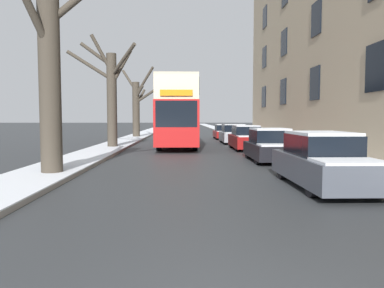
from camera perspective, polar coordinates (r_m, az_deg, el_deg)
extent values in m
cube|color=gray|center=(56.32, -6.07, 2.05)|extent=(2.23, 130.00, 0.13)
cube|color=white|center=(56.32, -6.07, 2.13)|extent=(2.21, 130.00, 0.03)
cube|color=gray|center=(56.46, 4.76, 2.06)|extent=(2.23, 130.00, 0.13)
cube|color=white|center=(56.46, 4.76, 2.14)|extent=(2.21, 130.00, 0.03)
cube|color=black|center=(15.72, 26.17, 10.44)|extent=(0.08, 1.40, 1.80)
cube|color=black|center=(21.56, 18.21, 8.77)|extent=(0.08, 1.40, 1.80)
cube|color=black|center=(27.64, 13.73, 7.74)|extent=(0.08, 1.40, 1.80)
cube|color=black|center=(33.83, 10.89, 7.07)|extent=(0.08, 1.40, 1.80)
cube|color=black|center=(22.13, 18.41, 17.68)|extent=(0.08, 1.40, 1.80)
cube|color=black|center=(28.08, 13.85, 14.77)|extent=(0.08, 1.40, 1.80)
cube|color=black|center=(34.19, 10.97, 12.84)|extent=(0.08, 1.40, 1.80)
cube|color=black|center=(34.90, 11.05, 18.43)|extent=(0.08, 1.40, 1.80)
cylinder|color=#423A30|center=(12.99, -20.88, 10.30)|extent=(0.68, 0.68, 6.79)
cylinder|color=#423A30|center=(13.35, -17.72, 19.83)|extent=(1.68, 0.59, 1.54)
cylinder|color=#423A30|center=(13.99, -21.36, 16.01)|extent=(0.95, 1.67, 2.35)
cylinder|color=#423A30|center=(23.76, -12.11, 6.35)|extent=(0.61, 0.61, 5.87)
cylinder|color=#423A30|center=(23.72, -10.75, 11.37)|extent=(1.45, 0.49, 2.18)
cylinder|color=#423A30|center=(23.92, -13.62, 13.27)|extent=(1.33, 0.78, 2.23)
cylinder|color=#423A30|center=(24.18, -15.34, 11.47)|extent=(2.76, 0.33, 1.84)
cylinder|color=#423A30|center=(24.18, -14.39, 13.06)|extent=(1.94, 0.33, 1.48)
cylinder|color=#423A30|center=(22.96, -10.53, 12.40)|extent=(1.90, 2.03, 1.78)
cylinder|color=#423A30|center=(36.31, -8.52, 5.11)|extent=(0.68, 0.68, 5.34)
cylinder|color=#423A30|center=(35.88, -8.04, 7.83)|extent=(1.04, 1.19, 1.28)
cylinder|color=#423A30|center=(37.58, -9.53, 9.51)|extent=(1.79, 2.29, 2.33)
cylinder|color=#423A30|center=(35.70, -7.29, 9.42)|extent=(2.03, 1.63, 2.65)
cylinder|color=#423A30|center=(35.90, -7.12, 7.24)|extent=(2.06, 0.97, 1.36)
cylinder|color=#423A30|center=(36.94, -7.90, 6.98)|extent=(0.97, 1.53, 1.76)
cube|color=red|center=(25.27, -2.19, 3.33)|extent=(2.47, 10.67, 2.58)
cube|color=beige|center=(25.32, -2.20, 7.76)|extent=(2.42, 10.45, 1.33)
cube|color=beige|center=(25.38, -2.21, 9.40)|extent=(2.42, 10.45, 0.12)
cube|color=black|center=(25.26, -2.19, 4.46)|extent=(2.50, 9.39, 1.34)
cube|color=black|center=(25.32, -2.20, 7.91)|extent=(2.50, 9.39, 1.01)
cube|color=black|center=(19.95, -2.40, 4.60)|extent=(2.22, 0.06, 1.41)
cube|color=orange|center=(19.99, -2.41, 7.83)|extent=(1.73, 0.05, 0.32)
cylinder|color=black|center=(22.15, -5.05, 0.30)|extent=(0.30, 1.00, 1.00)
cylinder|color=black|center=(22.12, 0.47, 0.31)|extent=(0.30, 1.00, 1.00)
cylinder|color=black|center=(28.32, -4.26, 1.10)|extent=(0.30, 1.00, 1.00)
cylinder|color=black|center=(28.29, 0.06, 1.10)|extent=(0.30, 1.00, 1.00)
cube|color=#474C56|center=(10.96, 19.31, -3.52)|extent=(1.74, 4.54, 0.70)
cube|color=black|center=(11.06, 19.05, -0.12)|extent=(1.49, 2.27, 0.57)
cube|color=white|center=(11.05, 19.09, 1.57)|extent=(1.46, 2.16, 0.08)
cube|color=white|center=(9.43, 22.82, -2.44)|extent=(1.56, 1.19, 0.06)
cylinder|color=black|center=(9.46, 17.89, -5.84)|extent=(0.20, 0.65, 0.65)
cylinder|color=black|center=(10.06, 26.11, -5.47)|extent=(0.20, 0.65, 0.65)
cylinder|color=black|center=(12.04, 13.60, -3.69)|extent=(0.20, 0.65, 0.65)
cylinder|color=black|center=(12.51, 20.34, -3.54)|extent=(0.20, 0.65, 0.65)
cube|color=black|center=(16.88, 11.84, -0.97)|extent=(1.77, 3.92, 0.62)
cube|color=black|center=(16.99, 11.75, 1.11)|extent=(1.52, 1.96, 0.59)
cube|color=white|center=(16.98, 11.76, 2.24)|extent=(1.49, 1.86, 0.08)
cube|color=white|center=(15.51, 13.03, -0.16)|extent=(1.59, 1.02, 0.06)
cylinder|color=black|center=(15.59, 10.05, -1.91)|extent=(0.20, 0.65, 0.65)
cylinder|color=black|center=(15.97, 15.51, -1.86)|extent=(0.20, 0.65, 0.65)
cylinder|color=black|center=(17.89, 8.55, -1.15)|extent=(0.20, 0.65, 0.65)
cylinder|color=black|center=(18.22, 13.36, -1.12)|extent=(0.20, 0.65, 0.65)
cube|color=maroon|center=(23.03, 8.26, 0.45)|extent=(1.71, 4.31, 0.69)
cube|color=black|center=(23.17, 8.20, 2.00)|extent=(1.47, 2.15, 0.55)
cube|color=white|center=(23.16, 8.21, 2.76)|extent=(1.43, 2.05, 0.06)
cube|color=white|center=(21.51, 8.95, 1.18)|extent=(1.54, 1.12, 0.05)
cylinder|color=black|center=(21.65, 6.89, -0.26)|extent=(0.20, 0.65, 0.65)
cylinder|color=black|center=(21.92, 10.74, -0.25)|extent=(0.20, 0.65, 0.65)
cylinder|color=black|center=(24.21, 6.00, 0.19)|extent=(0.20, 0.65, 0.65)
cylinder|color=black|center=(24.44, 9.46, 0.19)|extent=(0.20, 0.65, 0.65)
cube|color=#9EA3AD|center=(28.62, 6.36, 1.13)|extent=(1.86, 4.08, 0.67)
cube|color=black|center=(28.76, 6.32, 2.36)|extent=(1.60, 2.04, 0.55)
cube|color=white|center=(28.75, 6.33, 2.96)|extent=(1.56, 1.94, 0.05)
cube|color=white|center=(27.17, 6.77, 1.73)|extent=(1.67, 1.06, 0.04)
cylinder|color=black|center=(27.32, 4.99, 0.63)|extent=(0.20, 0.66, 0.66)
cylinder|color=black|center=(27.55, 8.39, 0.63)|extent=(0.20, 0.66, 0.66)
cylinder|color=black|center=(29.75, 4.47, 0.91)|extent=(0.20, 0.66, 0.66)
cylinder|color=black|center=(29.96, 7.59, 0.90)|extent=(0.20, 0.66, 0.66)
cube|color=maroon|center=(34.70, 4.99, 1.52)|extent=(1.88, 4.31, 0.55)
cube|color=black|center=(34.85, 4.96, 2.46)|extent=(1.61, 2.15, 0.57)
cube|color=white|center=(34.84, 4.97, 2.97)|extent=(1.58, 2.05, 0.06)
cube|color=white|center=(33.17, 5.29, 1.93)|extent=(1.69, 1.12, 0.05)
cylinder|color=black|center=(33.33, 3.82, 1.22)|extent=(0.20, 0.65, 0.65)
cylinder|color=black|center=(33.52, 6.64, 1.22)|extent=(0.20, 0.65, 0.65)
cylinder|color=black|center=(35.91, 3.44, 1.42)|extent=(0.20, 0.65, 0.65)
cylinder|color=black|center=(36.08, 6.07, 1.42)|extent=(0.20, 0.65, 0.65)
cylinder|color=navy|center=(13.98, -19.89, -2.40)|extent=(0.18, 0.18, 0.83)
cylinder|color=navy|center=(14.10, -20.40, -2.36)|extent=(0.18, 0.18, 0.83)
cylinder|color=#2D2319|center=(13.98, -20.23, 0.77)|extent=(0.39, 0.39, 0.72)
sphere|color=#8C6647|center=(13.96, -20.27, 2.71)|extent=(0.23, 0.23, 0.23)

